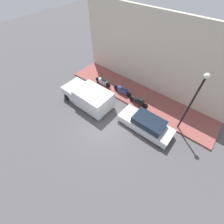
{
  "coord_description": "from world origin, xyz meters",
  "views": [
    {
      "loc": [
        -5.11,
        -4.84,
        9.78
      ],
      "look_at": [
        1.07,
        0.22,
        0.6
      ],
      "focal_mm": 24.0,
      "sensor_mm": 36.0,
      "label": 1
    }
  ],
  "objects": [
    {
      "name": "parked_car",
      "position": [
        1.77,
        -2.57,
        0.61
      ],
      "size": [
        1.6,
        4.2,
        1.28
      ],
      "color": "silver",
      "rests_on": "ground_plane"
    },
    {
      "name": "motorcycle_blue",
      "position": [
        3.8,
        1.16,
        0.58
      ],
      "size": [
        0.3,
        2.01,
        0.78
      ],
      "color": "navy",
      "rests_on": "sidewalk"
    },
    {
      "name": "scooter_silver",
      "position": [
        3.61,
        3.46,
        0.58
      ],
      "size": [
        0.3,
        1.88,
        0.76
      ],
      "color": "#B7B7BF",
      "rests_on": "sidewalk"
    },
    {
      "name": "streetlamp",
      "position": [
        3.43,
        -4.51,
        3.36
      ],
      "size": [
        0.33,
        0.33,
        4.94
      ],
      "color": "black",
      "rests_on": "sidewalk"
    },
    {
      "name": "motorcycle_black",
      "position": [
        3.51,
        -0.8,
        0.56
      ],
      "size": [
        0.3,
        1.86,
        0.74
      ],
      "color": "black",
      "rests_on": "sidewalk"
    },
    {
      "name": "delivery_van",
      "position": [
        0.95,
        2.85,
        0.88
      ],
      "size": [
        2.09,
        4.56,
        1.72
      ],
      "color": "silver",
      "rests_on": "ground_plane"
    },
    {
      "name": "building_facade",
      "position": [
        6.24,
        0.0,
        3.38
      ],
      "size": [
        0.3,
        14.32,
        6.77
      ],
      "color": "beige",
      "rests_on": "ground_plane"
    },
    {
      "name": "ground_plane",
      "position": [
        0.0,
        0.0,
        0.0
      ],
      "size": [
        60.0,
        60.0,
        0.0
      ],
      "primitive_type": "plane",
      "color": "#514F51"
    },
    {
      "name": "sidewalk",
      "position": [
        4.57,
        0.0,
        0.08
      ],
      "size": [
        3.04,
        14.32,
        0.16
      ],
      "color": "#934C47",
      "rests_on": "ground_plane"
    }
  ]
}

